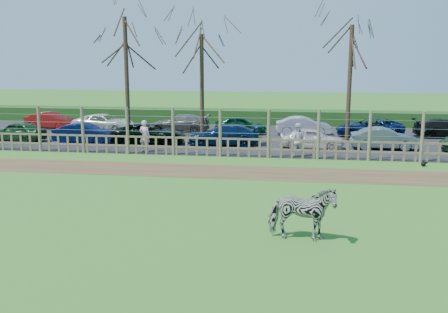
# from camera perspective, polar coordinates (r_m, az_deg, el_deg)

# --- Properties ---
(ground) EXTENTS (120.00, 120.00, 0.00)m
(ground) POSITION_cam_1_polar(r_m,az_deg,el_deg) (18.37, -4.23, -4.77)
(ground) COLOR #56983C
(ground) RESTS_ON ground
(dirt_strip) EXTENTS (34.00, 2.80, 0.01)m
(dirt_strip) POSITION_cam_1_polar(r_m,az_deg,el_deg) (22.65, -1.77, -1.68)
(dirt_strip) COLOR brown
(dirt_strip) RESTS_ON ground
(asphalt) EXTENTS (44.00, 13.00, 0.04)m
(asphalt) POSITION_cam_1_polar(r_m,az_deg,el_deg) (32.36, 1.33, 2.23)
(asphalt) COLOR #232326
(asphalt) RESTS_ON ground
(hedge) EXTENTS (46.00, 2.00, 1.10)m
(hedge) POSITION_cam_1_polar(r_m,az_deg,el_deg) (39.19, 2.59, 4.56)
(hedge) COLOR #1E4716
(hedge) RESTS_ON ground
(fence) EXTENTS (30.16, 0.16, 2.50)m
(fence) POSITION_cam_1_polar(r_m,az_deg,el_deg) (25.88, -0.43, 1.75)
(fence) COLOR brown
(fence) RESTS_ON ground
(tree_left) EXTENTS (4.80, 4.80, 7.88)m
(tree_left) POSITION_cam_1_polar(r_m,az_deg,el_deg) (31.51, -11.18, 12.00)
(tree_left) COLOR #3D2B1E
(tree_left) RESTS_ON ground
(tree_mid) EXTENTS (4.80, 4.80, 6.83)m
(tree_mid) POSITION_cam_1_polar(r_m,az_deg,el_deg) (31.30, -2.56, 10.83)
(tree_mid) COLOR #3D2B1E
(tree_mid) RESTS_ON ground
(tree_right) EXTENTS (4.80, 4.80, 7.35)m
(tree_right) POSITION_cam_1_polar(r_m,az_deg,el_deg) (31.39, 14.29, 11.19)
(tree_right) COLOR #3D2B1E
(tree_right) RESTS_ON ground
(zebra) EXTENTS (1.91, 0.92, 1.59)m
(zebra) POSITION_cam_1_polar(r_m,az_deg,el_deg) (14.14, 8.86, -6.41)
(zebra) COLOR gray
(zebra) RESTS_ON ground
(visitor_a) EXTENTS (0.71, 0.54, 1.72)m
(visitor_a) POSITION_cam_1_polar(r_m,az_deg,el_deg) (27.38, -9.05, 2.33)
(visitor_a) COLOR #EBB3C8
(visitor_a) RESTS_ON asphalt
(visitor_b) EXTENTS (0.88, 0.71, 1.72)m
(visitor_b) POSITION_cam_1_polar(r_m,az_deg,el_deg) (26.06, 8.36, 1.91)
(visitor_b) COLOR silver
(visitor_b) RESTS_ON asphalt
(crow) EXTENTS (0.31, 0.23, 0.25)m
(crow) POSITION_cam_1_polar(r_m,az_deg,el_deg) (25.45, 21.86, -0.79)
(crow) COLOR black
(crow) RESTS_ON ground
(car_0) EXTENTS (3.66, 1.82, 1.20)m
(car_0) POSITION_cam_1_polar(r_m,az_deg,el_deg) (33.04, -22.54, 2.65)
(car_0) COLOR #1C4723
(car_0) RESTS_ON asphalt
(car_1) EXTENTS (3.68, 1.37, 1.20)m
(car_1) POSITION_cam_1_polar(r_m,az_deg,el_deg) (30.91, -15.62, 2.56)
(car_1) COLOR #061142
(car_1) RESTS_ON asphalt
(car_2) EXTENTS (4.42, 2.23, 1.20)m
(car_2) POSITION_cam_1_polar(r_m,az_deg,el_deg) (29.96, -8.57, 2.59)
(car_2) COLOR black
(car_2) RESTS_ON asphalt
(car_3) EXTENTS (4.30, 2.15, 1.20)m
(car_3) POSITION_cam_1_polar(r_m,az_deg,el_deg) (29.25, -0.02, 2.51)
(car_3) COLOR #0A2043
(car_3) RESTS_ON asphalt
(car_4) EXTENTS (3.62, 1.69, 1.20)m
(car_4) POSITION_cam_1_polar(r_m,az_deg,el_deg) (28.35, 10.01, 2.06)
(car_4) COLOR silver
(car_4) RESTS_ON asphalt
(car_5) EXTENTS (3.65, 1.28, 1.20)m
(car_5) POSITION_cam_1_polar(r_m,az_deg,el_deg) (29.24, 17.85, 1.97)
(car_5) COLOR slate
(car_5) RESTS_ON asphalt
(car_7) EXTENTS (3.74, 1.57, 1.20)m
(car_7) POSITION_cam_1_polar(r_m,az_deg,el_deg) (38.17, -19.20, 3.92)
(car_7) COLOR maroon
(car_7) RESTS_ON asphalt
(car_8) EXTENTS (4.48, 2.36, 1.20)m
(car_8) POSITION_cam_1_polar(r_m,az_deg,el_deg) (35.75, -13.51, 3.78)
(car_8) COLOR silver
(car_8) RESTS_ON asphalt
(car_9) EXTENTS (4.19, 1.82, 1.20)m
(car_9) POSITION_cam_1_polar(r_m,az_deg,el_deg) (34.76, -5.05, 3.84)
(car_9) COLOR slate
(car_9) RESTS_ON asphalt
(car_10) EXTENTS (3.63, 1.72, 1.20)m
(car_10) POSITION_cam_1_polar(r_m,az_deg,el_deg) (33.61, 1.91, 3.63)
(car_10) COLOR #0D4A28
(car_10) RESTS_ON asphalt
(car_11) EXTENTS (3.70, 1.45, 1.20)m
(car_11) POSITION_cam_1_polar(r_m,az_deg,el_deg) (33.59, 9.07, 3.49)
(car_11) COLOR #B6B1CA
(car_11) RESTS_ON asphalt
(car_12) EXTENTS (4.49, 2.40, 1.20)m
(car_12) POSITION_cam_1_polar(r_m,az_deg,el_deg) (33.72, 16.33, 3.21)
(car_12) COLOR #061842
(car_12) RESTS_ON asphalt
(car_13) EXTENTS (4.17, 1.77, 1.20)m
(car_13) POSITION_cam_1_polar(r_m,az_deg,el_deg) (35.04, 24.13, 2.97)
(car_13) COLOR black
(car_13) RESTS_ON asphalt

